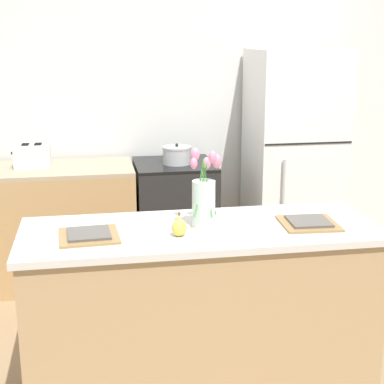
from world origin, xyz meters
TOP-DOWN VIEW (x-y plane):
  - back_wall at (0.00, 2.00)m, footprint 5.20×0.08m
  - kitchen_island at (0.00, 0.00)m, footprint 1.80×0.66m
  - back_counter at (-1.06, 1.60)m, footprint 1.68×0.60m
  - stove_range at (0.10, 1.60)m, footprint 0.60×0.61m
  - refrigerator at (1.05, 1.60)m, footprint 0.68×0.67m
  - flower_vase at (0.02, 0.02)m, footprint 0.16×0.15m
  - pear_figurine at (-0.12, -0.11)m, footprint 0.07×0.07m
  - plate_setting_left at (-0.55, -0.04)m, footprint 0.30×0.30m
  - plate_setting_right at (0.55, -0.04)m, footprint 0.30×0.30m
  - toaster at (-0.95, 1.63)m, footprint 0.28×0.18m
  - cooking_pot at (0.12, 1.57)m, footprint 0.22×0.22m

SIDE VIEW (x-z plane):
  - stove_range at x=0.10m, z-range 0.00..0.91m
  - back_counter at x=-1.06m, z-range 0.00..0.91m
  - kitchen_island at x=0.00m, z-range 0.00..0.92m
  - refrigerator at x=1.05m, z-range 0.00..1.75m
  - plate_setting_left at x=-0.55m, z-range 0.92..0.94m
  - plate_setting_right at x=0.55m, z-range 0.92..0.94m
  - pear_figurine at x=-0.12m, z-range 0.91..1.03m
  - cooking_pot at x=0.12m, z-range 0.90..1.05m
  - toaster at x=-0.95m, z-range 0.91..1.08m
  - flower_vase at x=0.02m, z-range 0.87..1.27m
  - back_wall at x=0.00m, z-range 0.00..2.70m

